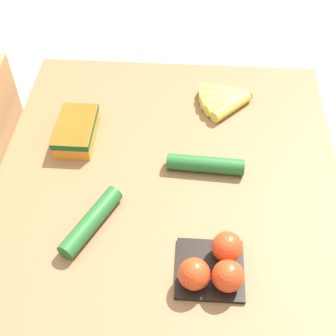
{
  "coord_description": "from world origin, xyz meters",
  "views": [
    {
      "loc": [
        -0.85,
        -0.05,
        1.74
      ],
      "look_at": [
        0.0,
        0.0,
        0.79
      ],
      "focal_mm": 50.0,
      "sensor_mm": 36.0,
      "label": 1
    }
  ],
  "objects_px": {
    "banana_bunch": "(226,99)",
    "cucumber_near": "(205,164)",
    "carrot_bag": "(76,130)",
    "tomato_pack": "(215,266)",
    "cucumber_far": "(91,221)"
  },
  "relations": [
    {
      "from": "tomato_pack",
      "to": "cucumber_far",
      "type": "xyz_separation_m",
      "value": [
        0.12,
        0.31,
        -0.02
      ]
    },
    {
      "from": "cucumber_far",
      "to": "banana_bunch",
      "type": "bearing_deg",
      "value": -34.85
    },
    {
      "from": "cucumber_near",
      "to": "cucumber_far",
      "type": "xyz_separation_m",
      "value": [
        -0.21,
        0.28,
        0.0
      ]
    },
    {
      "from": "tomato_pack",
      "to": "cucumber_far",
      "type": "relative_size",
      "value": 0.76
    },
    {
      "from": "cucumber_far",
      "to": "carrot_bag",
      "type": "bearing_deg",
      "value": 17.4
    },
    {
      "from": "banana_bunch",
      "to": "tomato_pack",
      "type": "xyz_separation_m",
      "value": [
        -0.61,
        0.04,
        0.02
      ]
    },
    {
      "from": "cucumber_near",
      "to": "cucumber_far",
      "type": "height_order",
      "value": "same"
    },
    {
      "from": "tomato_pack",
      "to": "cucumber_far",
      "type": "bearing_deg",
      "value": 69.42
    },
    {
      "from": "banana_bunch",
      "to": "cucumber_far",
      "type": "relative_size",
      "value": 0.81
    },
    {
      "from": "banana_bunch",
      "to": "carrot_bag",
      "type": "height_order",
      "value": "carrot_bag"
    },
    {
      "from": "carrot_bag",
      "to": "tomato_pack",
      "type": "bearing_deg",
      "value": -136.64
    },
    {
      "from": "carrot_bag",
      "to": "cucumber_far",
      "type": "distance_m",
      "value": 0.33
    },
    {
      "from": "banana_bunch",
      "to": "cucumber_far",
      "type": "bearing_deg",
      "value": 145.15
    },
    {
      "from": "cucumber_near",
      "to": "banana_bunch",
      "type": "bearing_deg",
      "value": -12.59
    },
    {
      "from": "banana_bunch",
      "to": "cucumber_near",
      "type": "distance_m",
      "value": 0.29
    }
  ]
}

